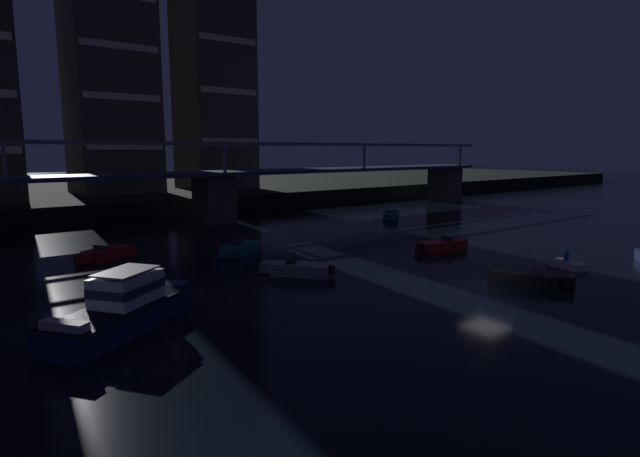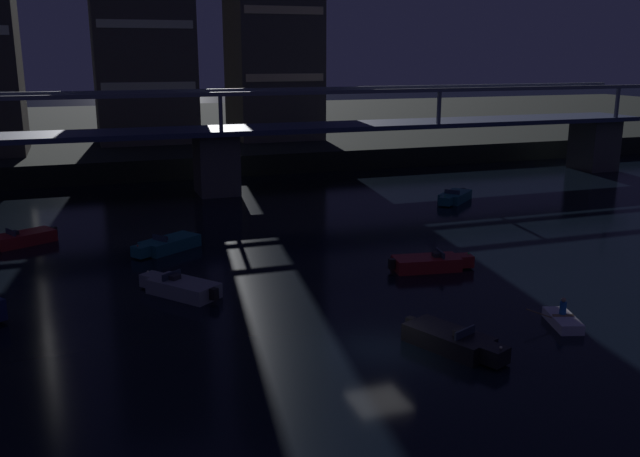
% 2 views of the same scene
% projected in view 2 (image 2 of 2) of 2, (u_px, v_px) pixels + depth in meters
% --- Properties ---
extents(ground_plane, '(400.00, 400.00, 0.00)m').
position_uv_depth(ground_plane, '(379.00, 349.00, 30.44)').
color(ground_plane, black).
extents(far_riverbank, '(240.00, 80.00, 2.20)m').
position_uv_depth(far_riverbank, '(158.00, 129.00, 108.03)').
color(far_riverbank, black).
rests_on(far_riverbank, ground).
extents(river_bridge, '(90.62, 6.40, 9.38)m').
position_uv_depth(river_bridge, '(216.00, 145.00, 63.22)').
color(river_bridge, '#4C4944').
rests_on(river_bridge, ground).
extents(speedboat_near_center, '(4.54, 4.21, 1.16)m').
position_uv_depth(speedboat_near_center, '(454.00, 197.00, 60.64)').
color(speedboat_near_center, '#196066').
rests_on(speedboat_near_center, ground).
extents(speedboat_near_right, '(4.76, 3.86, 1.16)m').
position_uv_depth(speedboat_near_right, '(168.00, 244.00, 45.59)').
color(speedboat_near_right, '#196066').
rests_on(speedboat_near_right, ground).
extents(speedboat_mid_center, '(5.23, 2.34, 1.16)m').
position_uv_depth(speedboat_mid_center, '(430.00, 263.00, 41.57)').
color(speedboat_mid_center, maroon).
rests_on(speedboat_mid_center, ground).
extents(speedboat_mid_right, '(3.20, 5.03, 1.16)m').
position_uv_depth(speedboat_mid_right, '(452.00, 340.00, 30.35)').
color(speedboat_mid_right, black).
rests_on(speedboat_mid_right, ground).
extents(speedboat_far_left, '(4.06, 4.65, 1.16)m').
position_uv_depth(speedboat_far_left, '(181.00, 287.00, 37.25)').
color(speedboat_far_left, gray).
rests_on(speedboat_far_left, ground).
extents(speedboat_far_center, '(4.89, 3.51, 1.16)m').
position_uv_depth(speedboat_far_center, '(21.00, 239.00, 46.99)').
color(speedboat_far_center, maroon).
rests_on(speedboat_far_center, ground).
extents(dinghy_with_paddler, '(2.64, 2.81, 1.36)m').
position_uv_depth(dinghy_with_paddler, '(563.00, 320.00, 33.07)').
color(dinghy_with_paddler, silver).
rests_on(dinghy_with_paddler, ground).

